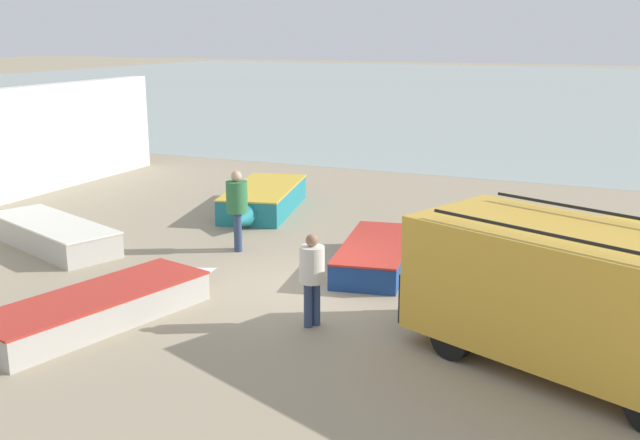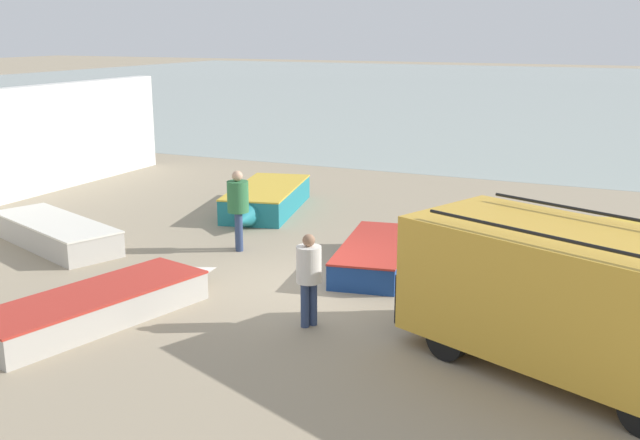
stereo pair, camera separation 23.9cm
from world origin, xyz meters
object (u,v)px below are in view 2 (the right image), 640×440
object	(u,v)px
parked_van	(575,296)
fishing_rowboat_3	(266,200)
fisherman_3	(309,272)
fishing_rowboat_4	(52,232)
fisherman_0	(238,203)
fishing_rowboat_2	(610,235)
fishing_rowboat_1	(377,253)
fishing_rowboat_0	(102,304)

from	to	relation	value
parked_van	fishing_rowboat_3	bearing A→B (deg)	-15.64
fisherman_3	fishing_rowboat_4	bearing A→B (deg)	15.36
fisherman_0	fishing_rowboat_2	bearing A→B (deg)	171.81
fishing_rowboat_1	fishing_rowboat_4	world-z (taller)	fishing_rowboat_4
parked_van	fishing_rowboat_3	xyz separation A→B (m)	(-8.67, 6.82, -0.82)
fishing_rowboat_4	fisherman_0	distance (m)	4.45
fishing_rowboat_4	fisherman_3	distance (m)	7.77
fisherman_0	fishing_rowboat_4	bearing A→B (deg)	-16.58
fishing_rowboat_0	fishing_rowboat_4	xyz separation A→B (m)	(-4.13, 3.19, 0.03)
fishing_rowboat_0	fisherman_0	world-z (taller)	fisherman_0
fisherman_0	fishing_rowboat_3	bearing A→B (deg)	-105.80
fishing_rowboat_1	fishing_rowboat_2	bearing A→B (deg)	-60.04
fishing_rowboat_3	fisherman_0	xyz separation A→B (m)	(1.18, -3.44, 0.74)
fishing_rowboat_0	fisherman_3	bearing A→B (deg)	-56.27
parked_van	fishing_rowboat_4	bearing A→B (deg)	12.76
fishing_rowboat_4	fishing_rowboat_2	bearing A→B (deg)	-135.43
fishing_rowboat_0	fishing_rowboat_3	distance (m)	8.09
fishing_rowboat_3	fishing_rowboat_4	size ratio (longest dim) A/B	1.00
fishing_rowboat_0	fishing_rowboat_4	distance (m)	5.22
fishing_rowboat_4	fishing_rowboat_1	bearing A→B (deg)	-147.28
parked_van	fisherman_3	bearing A→B (deg)	22.49
fishing_rowboat_0	fishing_rowboat_3	bearing A→B (deg)	22.41
fishing_rowboat_2	fisherman_0	distance (m)	8.49
fishing_rowboat_3	fishing_rowboat_4	xyz separation A→B (m)	(-2.98, -4.81, -0.05)
parked_van	fishing_rowboat_4	xyz separation A→B (m)	(-11.65, 2.01, -0.87)
fishing_rowboat_2	fishing_rowboat_0	bearing A→B (deg)	-144.08
fishing_rowboat_1	fishing_rowboat_3	world-z (taller)	fishing_rowboat_3
fishing_rowboat_3	parked_van	bearing A→B (deg)	38.45
fishing_rowboat_2	fishing_rowboat_4	bearing A→B (deg)	-168.09
parked_van	fishing_rowboat_1	distance (m)	5.63
fishing_rowboat_0	fishing_rowboat_2	size ratio (longest dim) A/B	1.24
fishing_rowboat_1	fishing_rowboat_2	distance (m)	5.63
fishing_rowboat_1	fishing_rowboat_3	bearing A→B (deg)	43.84
fishing_rowboat_4	fisherman_3	bearing A→B (deg)	-174.18
fishing_rowboat_1	fishing_rowboat_3	size ratio (longest dim) A/B	0.89
fisherman_3	fisherman_0	bearing A→B (deg)	-15.09
fishing_rowboat_1	fisherman_0	distance (m)	3.33
parked_van	fisherman_3	size ratio (longest dim) A/B	3.37
parked_van	fishing_rowboat_0	bearing A→B (deg)	31.51
fisherman_0	fisherman_3	size ratio (longest dim) A/B	1.14
fishing_rowboat_2	fishing_rowboat_3	bearing A→B (deg)	170.42
fishing_rowboat_1	fishing_rowboat_3	xyz separation A→B (m)	(-4.41, 3.25, 0.07)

